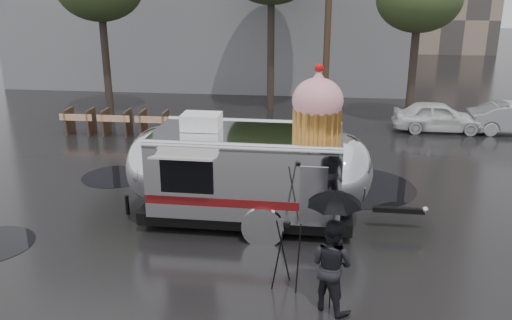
# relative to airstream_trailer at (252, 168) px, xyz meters

# --- Properties ---
(ground) EXTENTS (120.00, 120.00, 0.00)m
(ground) POSITION_rel_airstream_trailer_xyz_m (-0.65, -2.73, -1.44)
(ground) COLOR black
(ground) RESTS_ON ground
(puddles) EXTENTS (11.36, 7.31, 0.01)m
(puddles) POSITION_rel_airstream_trailer_xyz_m (-0.53, 1.78, -1.44)
(puddles) COLOR black
(puddles) RESTS_ON ground
(utility_pole) EXTENTS (1.60, 0.28, 9.00)m
(utility_pole) POSITION_rel_airstream_trailer_xyz_m (1.85, 11.27, 3.18)
(utility_pole) COLOR #473323
(utility_pole) RESTS_ON ground
(barricade_row) EXTENTS (4.30, 0.80, 1.00)m
(barricade_row) POSITION_rel_airstream_trailer_xyz_m (-6.20, 7.23, -0.92)
(barricade_row) COLOR #473323
(barricade_row) RESTS_ON ground
(airstream_trailer) EXTENTS (7.64, 2.92, 4.11)m
(airstream_trailer) POSITION_rel_airstream_trailer_xyz_m (0.00, 0.00, 0.00)
(airstream_trailer) COLOR silver
(airstream_trailer) RESTS_ON ground
(person_right) EXTENTS (0.98, 0.90, 1.80)m
(person_right) POSITION_rel_airstream_trailer_xyz_m (1.91, -3.59, -0.54)
(person_right) COLOR black
(person_right) RESTS_ON ground
(umbrella_black) EXTENTS (1.21, 1.21, 2.37)m
(umbrella_black) POSITION_rel_airstream_trailer_xyz_m (1.91, -3.59, 0.52)
(umbrella_black) COLOR black
(umbrella_black) RESTS_ON ground
(tripod) EXTENTS (0.57, 0.59, 1.44)m
(tripod) POSITION_rel_airstream_trailer_xyz_m (1.05, -2.98, -0.60)
(tripod) COLOR black
(tripod) RESTS_ON ground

